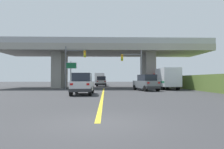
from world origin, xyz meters
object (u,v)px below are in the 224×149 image
highway_sign (71,68)px  semi_truck_distant (100,79)px  box_truck (166,78)px  traffic_signal_nearside (134,64)px  traffic_signal_farside (72,62)px  sedan_oncoming (101,81)px  suv_crossing (146,83)px  suv_lead (83,84)px

highway_sign → semi_truck_distant: bearing=77.8°
box_truck → highway_sign: size_ratio=1.61×
traffic_signal_nearside → traffic_signal_farside: size_ratio=0.91×
box_truck → sedan_oncoming: (-9.53, 12.48, -0.56)m
suv_crossing → sedan_oncoming: same height
traffic_signal_farside → highway_sign: bearing=103.2°
traffic_signal_farside → semi_truck_distant: size_ratio=0.95×
suv_lead → sedan_oncoming: bearing=86.6°
sedan_oncoming → highway_sign: (-4.67, -8.99, 2.15)m
suv_crossing → traffic_signal_nearside: traffic_signal_nearside is taller
box_truck → sedan_oncoming: box_truck is taller
suv_crossing → highway_sign: size_ratio=1.11×
traffic_signal_nearside → highway_sign: size_ratio=1.33×
traffic_signal_nearside → suv_lead: bearing=-121.7°
box_truck → traffic_signal_nearside: size_ratio=1.21×
sedan_oncoming → traffic_signal_farside: bearing=-108.4°
suv_crossing → sedan_oncoming: size_ratio=1.06×
traffic_signal_nearside → box_truck: bearing=-8.2°
traffic_signal_nearside → semi_truck_distant: size_ratio=0.87×
traffic_signal_nearside → suv_crossing: bearing=-77.8°
box_truck → sedan_oncoming: bearing=127.4°
highway_sign → semi_truck_distant: 19.39m
traffic_signal_farside → semi_truck_distant: 22.25m
sedan_oncoming → suv_lead: bearing=-93.4°
sedan_oncoming → suv_crossing: bearing=-69.5°
traffic_signal_farside → highway_sign: (-0.70, 2.97, -0.78)m
highway_sign → box_truck: bearing=-13.8°
suv_crossing → traffic_signal_farside: traffic_signal_farside is taller
traffic_signal_nearside → highway_sign: bearing=163.7°
suv_crossing → semi_truck_distant: 26.66m
suv_crossing → semi_truck_distant: semi_truck_distant is taller
suv_crossing → traffic_signal_farside: bearing=144.6°
box_truck → highway_sign: highway_sign is taller
suv_crossing → highway_sign: bearing=133.3°
traffic_signal_farside → semi_truck_distant: bearing=81.2°
box_truck → traffic_signal_farside: 13.72m
semi_truck_distant → suv_crossing: bearing=-75.8°
sedan_oncoming → traffic_signal_farside: 12.94m
suv_lead → traffic_signal_farside: 10.95m
suv_lead → suv_crossing: 9.58m
sedan_oncoming → traffic_signal_farside: traffic_signal_farside is taller
suv_lead → box_truck: 14.56m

